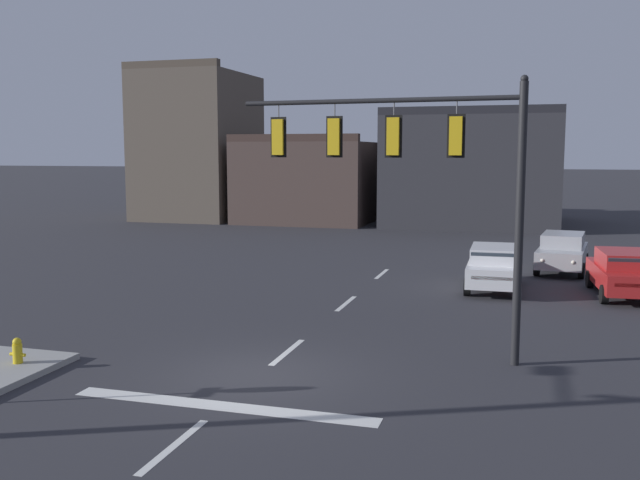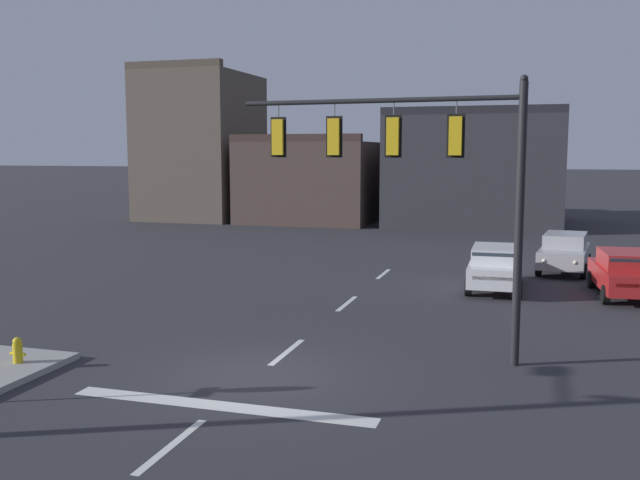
# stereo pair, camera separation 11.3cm
# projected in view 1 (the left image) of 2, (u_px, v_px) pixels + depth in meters

# --- Properties ---
(ground_plane) EXTENTS (400.00, 400.00, 0.00)m
(ground_plane) POSITION_uv_depth(u_px,v_px,m) (259.00, 376.00, 16.01)
(ground_plane) COLOR #2B2B30
(stop_bar_paint) EXTENTS (6.40, 0.50, 0.01)m
(stop_bar_paint) POSITION_uv_depth(u_px,v_px,m) (222.00, 406.00, 14.11)
(stop_bar_paint) COLOR silver
(stop_bar_paint) RESTS_ON ground
(lane_centreline) EXTENTS (0.16, 26.40, 0.01)m
(lane_centreline) POSITION_uv_depth(u_px,v_px,m) (287.00, 352.00, 17.92)
(lane_centreline) COLOR silver
(lane_centreline) RESTS_ON ground
(signal_mast_near_side) EXTENTS (7.00, 0.64, 6.73)m
(signal_mast_near_side) POSITION_uv_depth(u_px,v_px,m) (418.00, 161.00, 17.07)
(signal_mast_near_side) COLOR black
(signal_mast_near_side) RESTS_ON ground
(car_lot_nearside) EXTENTS (1.99, 4.49, 1.61)m
(car_lot_nearside) POSITION_uv_depth(u_px,v_px,m) (494.00, 266.00, 25.94)
(car_lot_nearside) COLOR silver
(car_lot_nearside) RESTS_ON ground
(car_lot_middle) EXTENTS (2.19, 4.56, 1.61)m
(car_lot_middle) POSITION_uv_depth(u_px,v_px,m) (623.00, 272.00, 24.67)
(car_lot_middle) COLOR #A81E1E
(car_lot_middle) RESTS_ON ground
(car_lot_farside) EXTENTS (2.33, 4.60, 1.61)m
(car_lot_farside) POSITION_uv_depth(u_px,v_px,m) (562.00, 251.00, 29.82)
(car_lot_farside) COLOR #9EA0A5
(car_lot_farside) RESTS_ON ground
(fire_hydrant) EXTENTS (0.40, 0.30, 0.75)m
(fire_hydrant) POSITION_uv_depth(u_px,v_px,m) (18.00, 356.00, 16.46)
(fire_hydrant) COLOR gold
(fire_hydrant) RESTS_ON ground
(building_row) EXTENTS (29.58, 12.64, 11.23)m
(building_row) POSITION_uv_depth(u_px,v_px,m) (349.00, 166.00, 51.53)
(building_row) COLOR brown
(building_row) RESTS_ON ground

